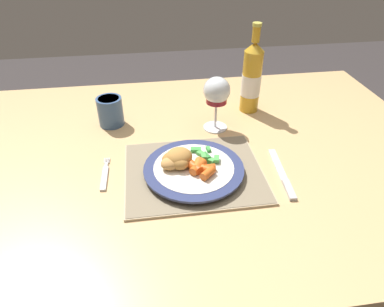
{
  "coord_description": "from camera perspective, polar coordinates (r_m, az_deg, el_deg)",
  "views": [
    {
      "loc": [
        -0.13,
        -0.77,
        1.29
      ],
      "look_at": [
        -0.03,
        -0.06,
        0.78
      ],
      "focal_mm": 32.0,
      "sensor_mm": 36.0,
      "label": 1
    }
  ],
  "objects": [
    {
      "name": "breaded_croquettes",
      "position": [
        0.85,
        -2.62,
        -0.95
      ],
      "size": [
        0.1,
        0.09,
        0.04
      ],
      "color": "#B77F3D",
      "rests_on": "dinner_plate"
    },
    {
      "name": "bottle",
      "position": [
        1.12,
        9.89,
        12.26
      ],
      "size": [
        0.06,
        0.06,
        0.28
      ],
      "color": "gold",
      "rests_on": "dining_table"
    },
    {
      "name": "glazed_carrots",
      "position": [
        0.83,
        1.46,
        -2.39
      ],
      "size": [
        0.08,
        0.08,
        0.02
      ],
      "color": "#CC5119",
      "rests_on": "dinner_plate"
    },
    {
      "name": "dining_table",
      "position": [
        1.0,
        0.97,
        -3.42
      ],
      "size": [
        1.39,
        0.98,
        0.74
      ],
      "color": "tan",
      "rests_on": "ground"
    },
    {
      "name": "wine_glass",
      "position": [
        1.0,
        4.14,
        10.0
      ],
      "size": [
        0.08,
        0.08,
        0.16
      ],
      "color": "silver",
      "rests_on": "dining_table"
    },
    {
      "name": "table_knife",
      "position": [
        0.88,
        15.0,
        -3.82
      ],
      "size": [
        0.04,
        0.2,
        0.01
      ],
      "color": "silver",
      "rests_on": "dining_table"
    },
    {
      "name": "green_beans_pile",
      "position": [
        0.88,
        2.25,
        -0.37
      ],
      "size": [
        0.07,
        0.08,
        0.02
      ],
      "color": "green",
      "rests_on": "dinner_plate"
    },
    {
      "name": "ground_plane",
      "position": [
        1.5,
        0.7,
        -23.36
      ],
      "size": [
        6.0,
        6.0,
        0.0
      ],
      "primitive_type": "plane",
      "color": "#383333"
    },
    {
      "name": "dinner_plate",
      "position": [
        0.86,
        0.29,
        -2.69
      ],
      "size": [
        0.25,
        0.25,
        0.02
      ],
      "color": "white",
      "rests_on": "placemat"
    },
    {
      "name": "placemat",
      "position": [
        0.87,
        0.29,
        -3.1
      ],
      "size": [
        0.35,
        0.29,
        0.01
      ],
      "color": "tan",
      "rests_on": "dining_table"
    },
    {
      "name": "drinking_cup",
      "position": [
        1.08,
        -13.46,
        6.95
      ],
      "size": [
        0.08,
        0.08,
        0.09
      ],
      "color": "#385684",
      "rests_on": "dining_table"
    },
    {
      "name": "fork",
      "position": [
        0.89,
        -14.33,
        -3.62
      ],
      "size": [
        0.02,
        0.13,
        0.01
      ],
      "color": "silver",
      "rests_on": "dining_table"
    }
  ]
}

